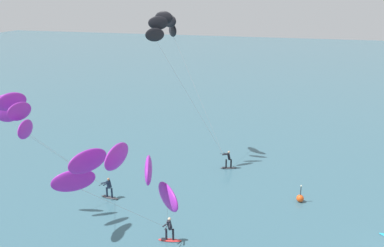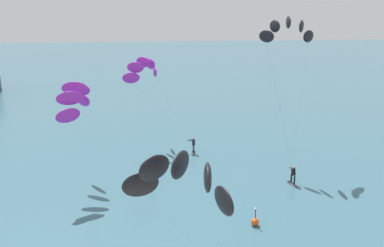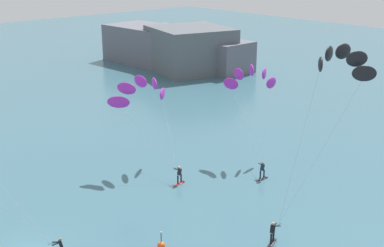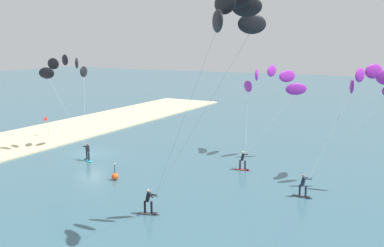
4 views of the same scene
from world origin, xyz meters
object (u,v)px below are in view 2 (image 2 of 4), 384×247
object	(u,v)px
kitesurfer_downwind	(288,36)
marker_buoy	(255,222)
kitesurfer_mid_water	(145,72)
kitesurfer_far_out	(78,101)
kitesurfer_nearshore	(183,185)

from	to	relation	value
kitesurfer_downwind	marker_buoy	bearing A→B (deg)	-112.83
kitesurfer_mid_water	marker_buoy	xyz separation A→B (m)	(7.97, -17.60, -7.46)
kitesurfer_far_out	marker_buoy	xyz separation A→B (m)	(13.16, -8.30, -6.86)
kitesurfer_nearshore	kitesurfer_mid_water	xyz separation A→B (m)	(-2.41, 27.75, -0.40)
kitesurfer_downwind	marker_buoy	world-z (taller)	kitesurfer_downwind
kitesurfer_nearshore	kitesurfer_far_out	bearing A→B (deg)	112.41
kitesurfer_nearshore	kitesurfer_far_out	distance (m)	19.98
kitesurfer_nearshore	marker_buoy	xyz separation A→B (m)	(5.55, 10.15, -7.87)
kitesurfer_nearshore	kitesurfer_downwind	world-z (taller)	kitesurfer_downwind
kitesurfer_nearshore	marker_buoy	bearing A→B (deg)	61.32
kitesurfer_downwind	marker_buoy	distance (m)	17.49
kitesurfer_mid_water	kitesurfer_downwind	size ratio (longest dim) A/B	0.68
kitesurfer_nearshore	kitesurfer_mid_water	distance (m)	27.86
kitesurfer_nearshore	marker_buoy	distance (m)	13.99
kitesurfer_mid_water	marker_buoy	world-z (taller)	kitesurfer_mid_water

